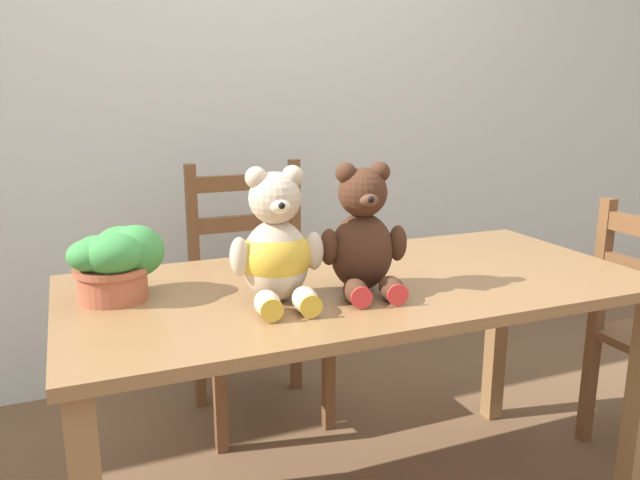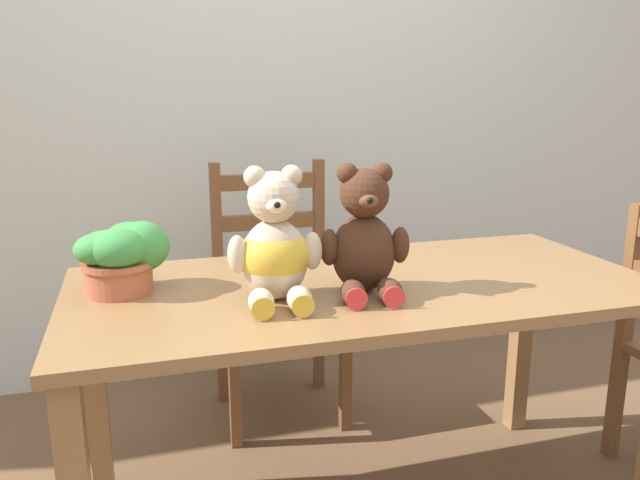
{
  "view_description": "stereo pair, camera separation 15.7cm",
  "coord_description": "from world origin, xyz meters",
  "px_view_note": "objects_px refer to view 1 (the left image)",
  "views": [
    {
      "loc": [
        -0.73,
        -1.11,
        1.26
      ],
      "look_at": [
        -0.15,
        0.3,
        0.89
      ],
      "focal_mm": 35.0,
      "sensor_mm": 36.0,
      "label": 1
    },
    {
      "loc": [
        -0.58,
        -1.16,
        1.26
      ],
      "look_at": [
        -0.15,
        0.3,
        0.89
      ],
      "focal_mm": 35.0,
      "sensor_mm": 36.0,
      "label": 2
    }
  ],
  "objects_px": {
    "teddy_bear_right": "(363,237)",
    "potted_plant": "(116,259)",
    "wooden_chair_behind": "(256,298)",
    "teddy_bear_left": "(276,249)"
  },
  "relations": [
    {
      "from": "teddy_bear_right",
      "to": "potted_plant",
      "type": "distance_m",
      "value": 0.62
    },
    {
      "from": "wooden_chair_behind",
      "to": "teddy_bear_right",
      "type": "height_order",
      "value": "teddy_bear_right"
    },
    {
      "from": "teddy_bear_right",
      "to": "potted_plant",
      "type": "xyz_separation_m",
      "value": [
        -0.6,
        0.18,
        -0.04
      ]
    },
    {
      "from": "teddy_bear_left",
      "to": "potted_plant",
      "type": "bearing_deg",
      "value": -19.91
    },
    {
      "from": "wooden_chair_behind",
      "to": "teddy_bear_right",
      "type": "relative_size",
      "value": 2.93
    },
    {
      "from": "teddy_bear_left",
      "to": "wooden_chair_behind",
      "type": "bearing_deg",
      "value": -96.93
    },
    {
      "from": "teddy_bear_right",
      "to": "potted_plant",
      "type": "relative_size",
      "value": 1.42
    },
    {
      "from": "wooden_chair_behind",
      "to": "teddy_bear_right",
      "type": "xyz_separation_m",
      "value": [
        0.06,
        -0.8,
        0.41
      ]
    },
    {
      "from": "wooden_chair_behind",
      "to": "teddy_bear_right",
      "type": "bearing_deg",
      "value": 94.25
    },
    {
      "from": "wooden_chair_behind",
      "to": "teddy_bear_left",
      "type": "height_order",
      "value": "teddy_bear_left"
    }
  ]
}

